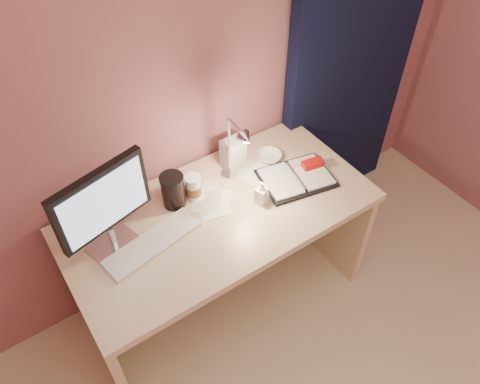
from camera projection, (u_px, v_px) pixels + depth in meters
room at (343, 40)px, 2.36m from camera, size 3.50×3.50×3.50m
desk at (213, 232)px, 2.30m from camera, size 1.40×0.70×0.73m
monitor at (102, 205)px, 1.78m from camera, size 0.40×0.19×0.43m
keyboard at (153, 243)px, 1.96m from camera, size 0.45×0.20×0.02m
planner at (297, 176)px, 2.24m from camera, size 0.38×0.31×0.05m
paper_a at (264, 176)px, 2.25m from camera, size 0.21×0.21×0.00m
paper_b at (213, 206)px, 2.12m from camera, size 0.17×0.17×0.00m
paper_c at (212, 201)px, 2.14m from camera, size 0.23×0.23×0.00m
coffee_cup at (193, 188)px, 2.12m from camera, size 0.08×0.08×0.12m
clear_cup at (212, 195)px, 2.08m from camera, size 0.07×0.07×0.13m
bowl at (269, 157)px, 2.32m from camera, size 0.16×0.16×0.04m
lotion_bottle at (262, 192)px, 2.10m from camera, size 0.07×0.07×0.12m
dark_jar at (173, 192)px, 2.08m from camera, size 0.10×0.10×0.15m
product_box at (233, 154)px, 2.25m from camera, size 0.10×0.08×0.16m
desk_lamp at (242, 149)px, 2.05m from camera, size 0.09×0.22×0.36m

